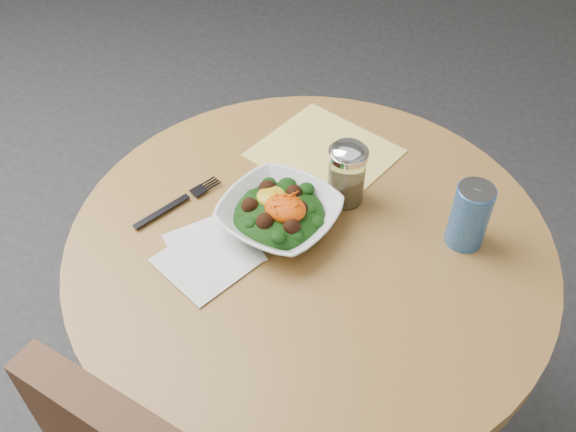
% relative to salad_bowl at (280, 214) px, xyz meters
% --- Properties ---
extents(ground, '(6.00, 6.00, 0.00)m').
position_rel_salad_bowl_xyz_m(ground, '(0.07, -0.01, -0.78)').
color(ground, '#2A2A2C').
rests_on(ground, ground).
extents(table, '(0.90, 0.90, 0.75)m').
position_rel_salad_bowl_xyz_m(table, '(0.07, -0.01, -0.23)').
color(table, black).
rests_on(table, ground).
extents(cloth_napkin, '(0.31, 0.29, 0.00)m').
position_rel_salad_bowl_xyz_m(cloth_napkin, '(-0.01, 0.23, -0.03)').
color(cloth_napkin, yellow).
rests_on(cloth_napkin, table).
extents(paper_napkins, '(0.20, 0.23, 0.00)m').
position_rel_salad_bowl_xyz_m(paper_napkins, '(-0.08, -0.12, -0.03)').
color(paper_napkins, silver).
rests_on(paper_napkins, table).
extents(salad_bowl, '(0.23, 0.23, 0.08)m').
position_rel_salad_bowl_xyz_m(salad_bowl, '(0.00, 0.00, 0.00)').
color(salad_bowl, white).
rests_on(salad_bowl, table).
extents(fork, '(0.09, 0.19, 0.00)m').
position_rel_salad_bowl_xyz_m(fork, '(-0.20, -0.04, -0.02)').
color(fork, black).
rests_on(fork, table).
extents(spice_shaker, '(0.07, 0.07, 0.13)m').
position_rel_salad_bowl_xyz_m(spice_shaker, '(0.08, 0.12, 0.04)').
color(spice_shaker, silver).
rests_on(spice_shaker, table).
extents(beverage_can, '(0.07, 0.07, 0.13)m').
position_rel_salad_bowl_xyz_m(beverage_can, '(0.32, 0.12, 0.04)').
color(beverage_can, '#0D3496').
rests_on(beverage_can, table).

